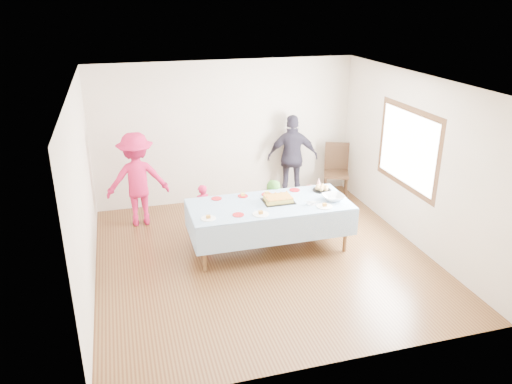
{
  "coord_description": "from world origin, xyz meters",
  "views": [
    {
      "loc": [
        -1.95,
        -6.53,
        3.82
      ],
      "look_at": [
        -0.03,
        0.3,
        0.98
      ],
      "focal_mm": 35.0,
      "sensor_mm": 36.0,
      "label": 1
    }
  ],
  "objects_px": {
    "birthday_cake": "(278,199)",
    "dining_chair": "(336,168)",
    "adult_left": "(137,179)",
    "party_table": "(270,207)"
  },
  "relations": [
    {
      "from": "adult_left",
      "to": "birthday_cake",
      "type": "bearing_deg",
      "value": 143.23
    },
    {
      "from": "party_table",
      "to": "dining_chair",
      "type": "xyz_separation_m",
      "value": [
        1.93,
        1.76,
        -0.12
      ]
    },
    {
      "from": "birthday_cake",
      "to": "party_table",
      "type": "bearing_deg",
      "value": -165.01
    },
    {
      "from": "birthday_cake",
      "to": "dining_chair",
      "type": "distance_m",
      "value": 2.48
    },
    {
      "from": "party_table",
      "to": "adult_left",
      "type": "distance_m",
      "value": 2.45
    },
    {
      "from": "birthday_cake",
      "to": "dining_chair",
      "type": "bearing_deg",
      "value": 43.99
    },
    {
      "from": "birthday_cake",
      "to": "adult_left",
      "type": "height_order",
      "value": "adult_left"
    },
    {
      "from": "party_table",
      "to": "dining_chair",
      "type": "bearing_deg",
      "value": 42.3
    },
    {
      "from": "dining_chair",
      "to": "adult_left",
      "type": "distance_m",
      "value": 3.86
    },
    {
      "from": "birthday_cake",
      "to": "adult_left",
      "type": "xyz_separation_m",
      "value": [
        -2.07,
        1.48,
        0.01
      ]
    }
  ]
}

